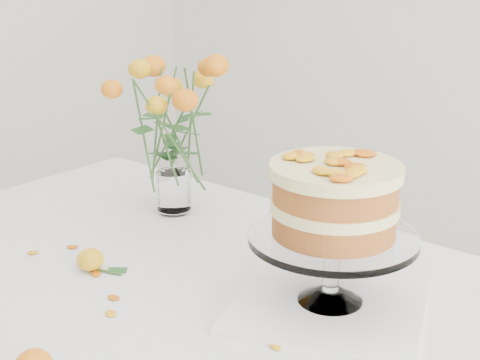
% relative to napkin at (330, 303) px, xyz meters
% --- Properties ---
extents(table, '(1.43, 0.93, 0.76)m').
position_rel_napkin_xyz_m(table, '(-0.29, -0.09, -0.09)').
color(table, tan).
rests_on(table, ground).
extents(napkin, '(0.42, 0.42, 0.01)m').
position_rel_napkin_xyz_m(napkin, '(0.00, 0.00, 0.00)').
color(napkin, white).
rests_on(napkin, table).
extents(cake_stand, '(0.29, 0.29, 0.26)m').
position_rel_napkin_xyz_m(cake_stand, '(-0.00, 0.00, 0.18)').
color(cake_stand, white).
rests_on(cake_stand, napkin).
extents(rose_vase, '(0.35, 0.35, 0.41)m').
position_rel_napkin_xyz_m(rose_vase, '(-0.54, 0.15, 0.24)').
color(rose_vase, white).
rests_on(rose_vase, table).
extents(loose_rose_near, '(0.09, 0.05, 0.05)m').
position_rel_napkin_xyz_m(loose_rose_near, '(-0.44, -0.18, 0.02)').
color(loose_rose_near, orange).
rests_on(loose_rose_near, table).
extents(stray_petal_a, '(0.03, 0.02, 0.00)m').
position_rel_napkin_xyz_m(stray_petal_a, '(-0.41, -0.19, -0.00)').
color(stray_petal_a, orange).
rests_on(stray_petal_a, table).
extents(stray_petal_b, '(0.03, 0.02, 0.00)m').
position_rel_napkin_xyz_m(stray_petal_b, '(-0.31, -0.23, -0.00)').
color(stray_petal_b, orange).
rests_on(stray_petal_b, table).
extents(stray_petal_c, '(0.03, 0.02, 0.00)m').
position_rel_napkin_xyz_m(stray_petal_c, '(-0.27, -0.27, -0.00)').
color(stray_petal_c, orange).
rests_on(stray_petal_c, table).
extents(stray_petal_d, '(0.03, 0.02, 0.00)m').
position_rel_napkin_xyz_m(stray_petal_d, '(-0.55, -0.14, -0.00)').
color(stray_petal_d, orange).
rests_on(stray_petal_d, table).
extents(stray_petal_e, '(0.03, 0.02, 0.00)m').
position_rel_napkin_xyz_m(stray_petal_e, '(-0.59, -0.21, -0.00)').
color(stray_petal_e, orange).
rests_on(stray_petal_e, table).
extents(stray_petal_f, '(0.03, 0.02, 0.00)m').
position_rel_napkin_xyz_m(stray_petal_f, '(0.01, -0.17, -0.00)').
color(stray_petal_f, orange).
rests_on(stray_petal_f, table).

